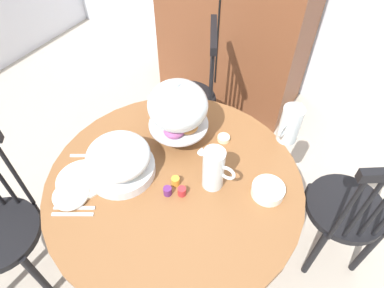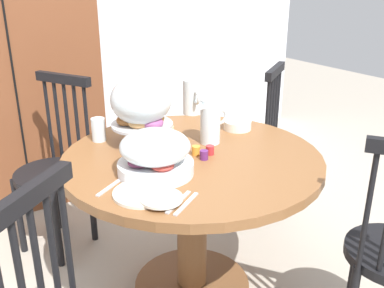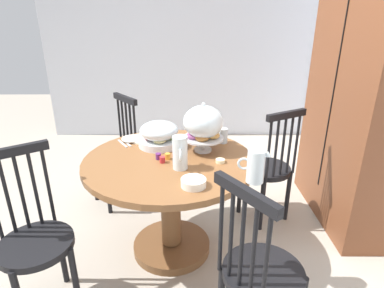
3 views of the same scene
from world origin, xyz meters
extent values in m
cube|color=brown|center=(-0.39, 1.50, 0.95)|extent=(1.10, 0.56, 1.90)
cube|color=black|center=(-0.39, 1.22, 1.04)|extent=(0.01, 0.01, 1.52)
cylinder|color=brown|center=(0.06, -0.01, 0.72)|extent=(1.13, 1.13, 0.04)
cylinder|color=brown|center=(0.06, -0.01, 0.39)|extent=(0.14, 0.14, 0.63)
cylinder|color=brown|center=(0.06, -0.01, 0.03)|extent=(0.56, 0.56, 0.06)
cylinder|color=black|center=(0.78, 0.48, 0.45)|extent=(0.40, 0.40, 0.04)
cylinder|color=black|center=(0.82, 0.68, 0.23)|extent=(0.04, 0.04, 0.45)
cylinder|color=black|center=(0.58, 0.52, 0.23)|extent=(0.04, 0.04, 0.45)
cylinder|color=black|center=(0.97, 0.45, 0.23)|extent=(0.04, 0.04, 0.45)
cylinder|color=black|center=(0.74, 0.29, 0.23)|extent=(0.04, 0.04, 0.45)
cylinder|color=black|center=(0.99, 0.43, 0.69)|extent=(0.02, 0.02, 0.48)
cylinder|color=black|center=(0.93, 0.39, 0.69)|extent=(0.02, 0.02, 0.48)
cylinder|color=black|center=(0.87, 0.35, 0.69)|extent=(0.02, 0.02, 0.48)
cylinder|color=black|center=(0.81, 0.31, 0.69)|extent=(0.02, 0.02, 0.48)
cylinder|color=black|center=(0.75, 0.27, 0.69)|extent=(0.02, 0.02, 0.48)
cube|color=black|center=(0.87, 0.35, 0.95)|extent=(0.32, 0.23, 0.05)
cylinder|color=black|center=(-0.36, 0.75, 0.45)|extent=(0.40, 0.40, 0.04)
cylinder|color=black|center=(-0.55, 0.80, 0.23)|extent=(0.04, 0.04, 0.45)
cylinder|color=black|center=(-0.41, 0.56, 0.23)|extent=(0.04, 0.04, 0.45)
cylinder|color=black|center=(-0.30, 0.94, 0.23)|extent=(0.04, 0.04, 0.45)
cylinder|color=black|center=(-0.17, 0.70, 0.23)|extent=(0.04, 0.04, 0.45)
cylinder|color=black|center=(-0.28, 0.95, 0.69)|extent=(0.02, 0.02, 0.48)
cylinder|color=black|center=(-0.25, 0.89, 0.69)|extent=(0.02, 0.02, 0.48)
cylinder|color=black|center=(-0.22, 0.83, 0.69)|extent=(0.02, 0.02, 0.48)
cylinder|color=black|center=(-0.18, 0.77, 0.69)|extent=(0.02, 0.02, 0.48)
cylinder|color=black|center=(-0.15, 0.71, 0.69)|extent=(0.02, 0.02, 0.48)
cube|color=black|center=(-0.22, 0.83, 0.95)|extent=(0.21, 0.33, 0.05)
cylinder|color=black|center=(-0.71, -0.43, 0.69)|extent=(0.02, 0.02, 0.48)
cylinder|color=black|center=(-0.66, -0.38, 0.69)|extent=(0.02, 0.02, 0.48)
cylinder|color=black|center=(-0.60, -0.34, 0.69)|extent=(0.02, 0.02, 0.48)
cube|color=black|center=(-0.71, -0.43, 0.95)|extent=(0.30, 0.25, 0.05)
cylinder|color=black|center=(0.60, -0.52, 0.23)|extent=(0.04, 0.04, 0.45)
cylinder|color=black|center=(0.35, -0.69, 0.69)|extent=(0.02, 0.02, 0.48)
cylinder|color=silver|center=(-0.06, 0.22, 0.75)|extent=(0.12, 0.12, 0.02)
cylinder|color=silver|center=(-0.06, 0.22, 0.79)|extent=(0.03, 0.03, 0.09)
cylinder|color=silver|center=(-0.06, 0.22, 0.84)|extent=(0.28, 0.28, 0.01)
torus|color=#B27033|center=(0.00, 0.21, 0.86)|extent=(0.10, 0.10, 0.03)
torus|color=#D19347|center=(-0.04, 0.28, 0.86)|extent=(0.10, 0.10, 0.03)
torus|color=#935628|center=(-0.12, 0.25, 0.86)|extent=(0.10, 0.10, 0.03)
torus|color=tan|center=(-0.09, 0.19, 0.86)|extent=(0.10, 0.10, 0.03)
torus|color=#994C84|center=(-0.04, 0.16, 0.86)|extent=(0.10, 0.10, 0.03)
ellipsoid|color=silver|center=(-0.06, 0.22, 0.95)|extent=(0.27, 0.27, 0.22)
sphere|color=silver|center=(-0.06, 0.22, 1.07)|extent=(0.02, 0.02, 0.02)
cylinder|color=silver|center=(-0.16, -0.09, 0.77)|extent=(0.30, 0.30, 0.05)
ellipsoid|color=beige|center=(-0.09, -0.08, 0.80)|extent=(0.09, 0.09, 0.03)
ellipsoid|color=#8CBF59|center=(-0.17, -0.02, 0.80)|extent=(0.09, 0.09, 0.03)
ellipsoid|color=#6B2D4C|center=(-0.23, -0.08, 0.80)|extent=(0.09, 0.09, 0.03)
ellipsoid|color=#CC3D33|center=(-0.17, -0.16, 0.80)|extent=(0.09, 0.09, 0.03)
ellipsoid|color=silver|center=(-0.16, -0.09, 0.85)|extent=(0.28, 0.28, 0.13)
cylinder|color=silver|center=(0.21, 0.07, 0.84)|extent=(0.09, 0.09, 0.21)
cylinder|color=orange|center=(0.21, 0.07, 0.81)|extent=(0.08, 0.08, 0.14)
cone|color=silver|center=(0.16, 0.07, 0.93)|extent=(0.04, 0.04, 0.03)
torus|color=silver|center=(0.28, 0.07, 0.85)|extent=(0.07, 0.02, 0.07)
cylinder|color=silver|center=(0.39, 0.49, 0.84)|extent=(0.10, 0.10, 0.19)
cylinder|color=white|center=(0.39, 0.49, 0.81)|extent=(0.09, 0.09, 0.13)
cone|color=silver|center=(0.40, 0.55, 0.92)|extent=(0.04, 0.04, 0.03)
torus|color=silver|center=(0.38, 0.43, 0.85)|extent=(0.03, 0.08, 0.07)
cylinder|color=white|center=(-0.28, -0.22, 0.75)|extent=(0.22, 0.22, 0.01)
cylinder|color=white|center=(-0.26, -0.31, 0.76)|extent=(0.15, 0.15, 0.01)
cylinder|color=white|center=(0.44, 0.15, 0.76)|extent=(0.14, 0.14, 0.04)
cylinder|color=silver|center=(-0.21, 0.38, 0.80)|extent=(0.06, 0.06, 0.11)
cylinder|color=beige|center=(0.13, 0.32, 0.75)|extent=(0.06, 0.06, 0.02)
cylinder|color=#B7282D|center=(0.13, -0.05, 0.76)|extent=(0.04, 0.04, 0.04)
cylinder|color=orange|center=(0.08, -0.02, 0.76)|extent=(0.04, 0.04, 0.04)
cylinder|color=#5B2366|center=(0.08, -0.08, 0.76)|extent=(0.04, 0.04, 0.04)
cube|color=silver|center=(-0.21, -0.34, 0.74)|extent=(0.15, 0.10, 0.01)
cube|color=silver|center=(-0.19, -0.36, 0.74)|extent=(0.15, 0.10, 0.01)
cube|color=silver|center=(-0.35, -0.10, 0.74)|extent=(0.15, 0.10, 0.01)
camera|label=1|loc=(0.59, -0.70, 1.96)|focal=31.69mm
camera|label=2|loc=(-0.90, -1.48, 1.48)|focal=41.08mm
camera|label=3|loc=(1.98, 0.12, 1.61)|focal=29.81mm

